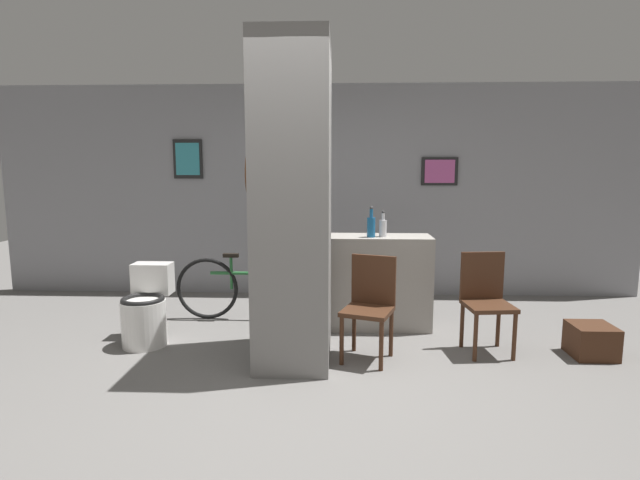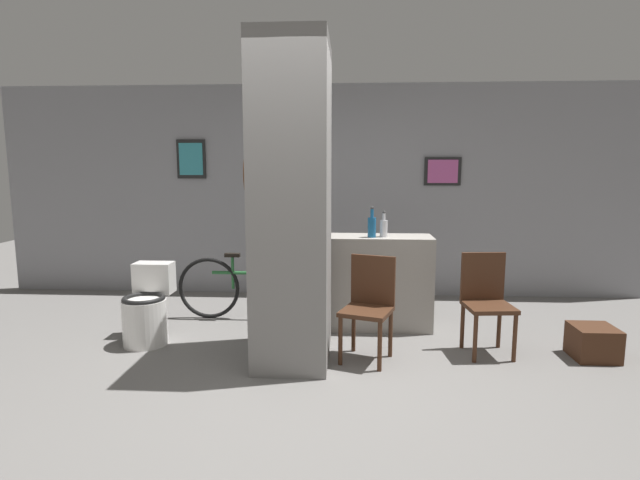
{
  "view_description": "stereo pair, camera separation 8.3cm",
  "coord_description": "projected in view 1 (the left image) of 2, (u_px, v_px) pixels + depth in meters",
  "views": [
    {
      "loc": [
        0.3,
        -3.6,
        1.61
      ],
      "look_at": [
        0.11,
        0.86,
        0.95
      ],
      "focal_mm": 28.0,
      "sensor_mm": 36.0,
      "label": 1
    },
    {
      "loc": [
        0.38,
        -3.6,
        1.61
      ],
      "look_at": [
        0.11,
        0.86,
        0.95
      ],
      "focal_mm": 28.0,
      "sensor_mm": 36.0,
      "label": 2
    }
  ],
  "objects": [
    {
      "name": "floor_crate",
      "position": [
        591.0,
        341.0,
        4.25
      ],
      "size": [
        0.35,
        0.35,
        0.28
      ],
      "color": "#422616",
      "rests_on": "ground_plane"
    },
    {
      "name": "pillar_center",
      "position": [
        293.0,
        205.0,
        4.08
      ],
      "size": [
        0.63,
        0.93,
        2.6
      ],
      "color": "gray",
      "rests_on": "ground_plane"
    },
    {
      "name": "counter_shelf",
      "position": [
        365.0,
        282.0,
        5.01
      ],
      "size": [
        1.3,
        0.44,
        0.93
      ],
      "color": "gray",
      "rests_on": "ground_plane"
    },
    {
      "name": "bottle_short",
      "position": [
        383.0,
        227.0,
        4.87
      ],
      "size": [
        0.07,
        0.07,
        0.26
      ],
      "color": "silver",
      "rests_on": "counter_shelf"
    },
    {
      "name": "ground_plane",
      "position": [
        301.0,
        379.0,
        3.81
      ],
      "size": [
        14.0,
        14.0,
        0.0
      ],
      "primitive_type": "plane",
      "color": "slate"
    },
    {
      "name": "bottle_tall",
      "position": [
        371.0,
        226.0,
        4.84
      ],
      "size": [
        0.08,
        0.08,
        0.3
      ],
      "color": "#19598C",
      "rests_on": "counter_shelf"
    },
    {
      "name": "chair_near_pillar",
      "position": [
        370.0,
        303.0,
        4.18
      ],
      "size": [
        0.49,
        0.49,
        0.87
      ],
      "rotation": [
        0.0,
        0.0,
        -0.34
      ],
      "color": "#422616",
      "rests_on": "ground_plane"
    },
    {
      "name": "wall_back",
      "position": [
        317.0,
        191.0,
        6.21
      ],
      "size": [
        8.0,
        0.09,
        2.6
      ],
      "color": "gray",
      "rests_on": "ground_plane"
    },
    {
      "name": "bicycle",
      "position": [
        256.0,
        288.0,
        5.25
      ],
      "size": [
        1.7,
        0.42,
        0.71
      ],
      "color": "black",
      "rests_on": "ground_plane"
    },
    {
      "name": "toilet",
      "position": [
        146.0,
        311.0,
        4.54
      ],
      "size": [
        0.4,
        0.56,
        0.71
      ],
      "color": "white",
      "rests_on": "ground_plane"
    },
    {
      "name": "chair_by_doorway",
      "position": [
        486.0,
        298.0,
        4.34
      ],
      "size": [
        0.42,
        0.42,
        0.87
      ],
      "rotation": [
        0.0,
        0.0,
        0.1
      ],
      "color": "#422616",
      "rests_on": "ground_plane"
    }
  ]
}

